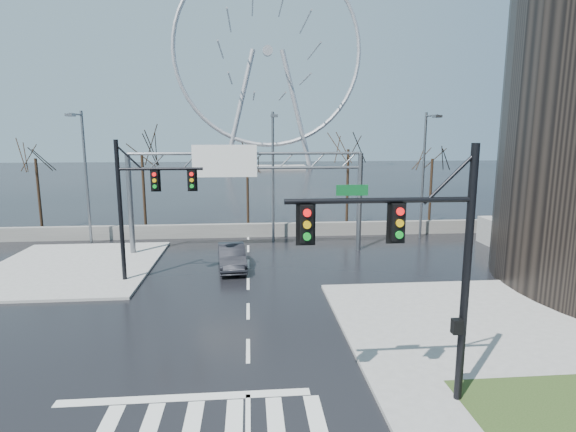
{
  "coord_description": "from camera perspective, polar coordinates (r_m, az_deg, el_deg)",
  "views": [
    {
      "loc": [
        0.14,
        -16.24,
        8.19
      ],
      "look_at": [
        2.17,
        7.11,
        4.0
      ],
      "focal_mm": 28.0,
      "sensor_mm": 36.0,
      "label": 1
    }
  ],
  "objects": [
    {
      "name": "ground",
      "position": [
        18.19,
        -5.09,
        -16.67
      ],
      "size": [
        260.0,
        260.0,
        0.0
      ],
      "primitive_type": "plane",
      "color": "black",
      "rests_on": "ground"
    },
    {
      "name": "tree_far_right",
      "position": [
        43.72,
        17.82,
        6.02
      ],
      "size": [
        3.4,
        3.4,
        6.8
      ],
      "color": "black",
      "rests_on": "ground"
    },
    {
      "name": "sign_gantry",
      "position": [
        31.35,
        -5.92,
        4.58
      ],
      "size": [
        16.36,
        0.4,
        7.6
      ],
      "color": "slate",
      "rests_on": "ground"
    },
    {
      "name": "grass_strip",
      "position": [
        16.42,
        30.76,
        -20.71
      ],
      "size": [
        5.0,
        4.0,
        0.02
      ],
      "primitive_type": "cube",
      "color": "#273A18",
      "rests_on": "sidewalk_near"
    },
    {
      "name": "tree_far_left",
      "position": [
        44.21,
        -29.34,
        5.46
      ],
      "size": [
        3.5,
        3.5,
        7.0
      ],
      "color": "black",
      "rests_on": "ground"
    },
    {
      "name": "barrier_wall",
      "position": [
        37.04,
        -5.09,
        -1.81
      ],
      "size": [
        52.0,
        0.5,
        1.1
      ],
      "primitive_type": "cube",
      "color": "slate",
      "rests_on": "ground"
    },
    {
      "name": "tree_left",
      "position": [
        40.83,
        -18.03,
        6.54
      ],
      "size": [
        3.75,
        3.75,
        7.5
      ],
      "color": "black",
      "rests_on": "ground"
    },
    {
      "name": "signal_mast_far",
      "position": [
        26.12,
        -18.25,
        2.24
      ],
      "size": [
        4.72,
        0.41,
        8.0
      ],
      "color": "black",
      "rests_on": "ground"
    },
    {
      "name": "streetlight_mid",
      "position": [
        34.53,
        -1.89,
        6.31
      ],
      "size": [
        0.5,
        2.55,
        10.0
      ],
      "color": "slate",
      "rests_on": "ground"
    },
    {
      "name": "signal_mast_near",
      "position": [
        13.6,
        16.83,
        -4.44
      ],
      "size": [
        5.52,
        0.41,
        8.0
      ],
      "color": "black",
      "rests_on": "ground"
    },
    {
      "name": "tree_center",
      "position": [
        40.85,
        -5.19,
        5.86
      ],
      "size": [
        3.25,
        3.25,
        6.5
      ],
      "color": "black",
      "rests_on": "ground"
    },
    {
      "name": "streetlight_right",
      "position": [
        37.16,
        17.03,
        6.15
      ],
      "size": [
        0.5,
        2.55,
        10.0
      ],
      "color": "slate",
      "rests_on": "ground"
    },
    {
      "name": "sidewalk_right_ext",
      "position": [
        22.27,
        22.23,
        -12.03
      ],
      "size": [
        12.0,
        10.0,
        0.15
      ],
      "primitive_type": "cube",
      "color": "gray",
      "rests_on": "ground"
    },
    {
      "name": "streetlight_left",
      "position": [
        36.55,
        -24.49,
        5.62
      ],
      "size": [
        0.5,
        2.55,
        10.0
      ],
      "color": "slate",
      "rests_on": "ground"
    },
    {
      "name": "sidewalk_far",
      "position": [
        31.42,
        -25.69,
        -5.86
      ],
      "size": [
        10.0,
        12.0,
        0.15
      ],
      "primitive_type": "cube",
      "color": "gray",
      "rests_on": "ground"
    },
    {
      "name": "ferris_wheel",
      "position": [
        112.78,
        -2.6,
        19.29
      ],
      "size": [
        45.0,
        6.0,
        50.91
      ],
      "color": "gray",
      "rests_on": "ground"
    },
    {
      "name": "tree_right",
      "position": [
        40.76,
        7.64,
        7.28
      ],
      "size": [
        3.9,
        3.9,
        7.8
      ],
      "color": "black",
      "rests_on": "ground"
    },
    {
      "name": "car",
      "position": [
        28.33,
        -7.16,
        -5.15
      ],
      "size": [
        2.03,
        4.74,
        1.52
      ],
      "primitive_type": "imported",
      "rotation": [
        0.0,
        0.0,
        0.09
      ],
      "color": "black",
      "rests_on": "ground"
    }
  ]
}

